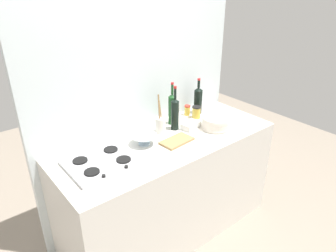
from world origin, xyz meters
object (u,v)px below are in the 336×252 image
cutting_board (177,141)px  wine_bottle_mid_right (175,113)px  wine_bottle_leftmost (198,100)px  wine_bottle_mid_left (172,108)px  plate_stack (216,123)px  mixing_bowl (144,139)px  stovetop_hob (102,162)px  condiment_jar_rear (196,112)px  butter_dish (191,125)px  condiment_jar_front (187,110)px  utensil_crock (160,124)px

cutting_board → wine_bottle_mid_right: bearing=53.7°
wine_bottle_leftmost → cutting_board: 0.62m
wine_bottle_mid_left → plate_stack: bearing=-53.5°
mixing_bowl → stovetop_hob: bearing=-173.8°
wine_bottle_mid_left → mixing_bowl: size_ratio=1.87×
condiment_jar_rear → cutting_board: 0.49m
stovetop_hob → butter_dish: size_ratio=2.93×
condiment_jar_front → condiment_jar_rear: (0.02, -0.10, 0.01)m
plate_stack → utensil_crock: bearing=150.6°
plate_stack → wine_bottle_mid_left: (-0.22, 0.30, 0.09)m
utensil_crock → cutting_board: utensil_crock is taller
cutting_board → condiment_jar_rear: bearing=28.6°
stovetop_hob → condiment_jar_front: size_ratio=5.06×
plate_stack → wine_bottle_mid_right: (-0.28, 0.20, 0.09)m
mixing_bowl → condiment_jar_rear: 0.65m
wine_bottle_mid_left → condiment_jar_front: (0.22, 0.05, -0.09)m
wine_bottle_mid_left → cutting_board: 0.36m
stovetop_hob → cutting_board: size_ratio=1.85×
wine_bottle_mid_left → butter_dish: (0.06, -0.17, -0.12)m
wine_bottle_leftmost → mixing_bowl: (-0.73, -0.18, -0.09)m
utensil_crock → condiment_jar_rear: size_ratio=2.93×
mixing_bowl → cutting_board: (0.21, -0.13, -0.03)m
utensil_crock → condiment_jar_rear: utensil_crock is taller
wine_bottle_mid_right → condiment_jar_rear: (0.29, 0.05, -0.08)m
stovetop_hob → wine_bottle_mid_left: (0.78, 0.20, 0.13)m
stovetop_hob → wine_bottle_leftmost: 1.14m
plate_stack → mixing_bowl: plate_stack is taller
mixing_bowl → wine_bottle_mid_right: bearing=9.1°
wine_bottle_mid_left → condiment_jar_rear: bearing=-11.5°
plate_stack → cutting_board: bearing=177.1°
plate_stack → wine_bottle_leftmost: size_ratio=0.72×
wine_bottle_leftmost → utensil_crock: bearing=-168.8°
mixing_bowl → cutting_board: mixing_bowl is taller
stovetop_hob → utensil_crock: 0.61m
plate_stack → condiment_jar_rear: size_ratio=2.15×
stovetop_hob → condiment_jar_rear: condiment_jar_rear is taller
utensil_crock → condiment_jar_front: utensil_crock is taller
plate_stack → mixing_bowl: size_ratio=1.22×
wine_bottle_mid_right → utensil_crock: 0.15m
stovetop_hob → condiment_jar_rear: 1.03m
butter_dish → cutting_board: bearing=-155.6°
wine_bottle_leftmost → wine_bottle_mid_right: 0.40m
wine_bottle_leftmost → wine_bottle_mid_left: bearing=-175.0°
utensil_crock → butter_dish: bearing=-21.4°
wine_bottle_mid_left → mixing_bowl: (-0.40, -0.15, -0.10)m
plate_stack → utensil_crock: (-0.41, 0.23, 0.02)m
mixing_bowl → condiment_jar_rear: size_ratio=1.76×
plate_stack → wine_bottle_leftmost: 0.36m
cutting_board → wine_bottle_mid_left: bearing=56.5°
mixing_bowl → condiment_jar_front: (0.62, 0.21, 0.01)m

